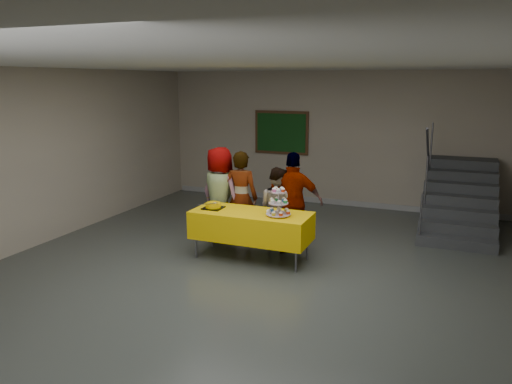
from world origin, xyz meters
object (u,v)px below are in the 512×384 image
Objects in this scene: schoolchild_a at (220,194)px; noticeboard at (281,133)px; schoolchild_b at (241,198)px; cupcake_stand at (278,204)px; bake_table at (251,225)px; schoolchild_d at (293,202)px; schoolchild_c at (277,208)px; staircase at (459,202)px; bear_cake at (213,205)px.

noticeboard reaches higher than schoolchild_a.
schoolchild_b is at bearing -82.34° from noticeboard.
bake_table is at bearing 173.83° from cupcake_stand.
schoolchild_d is at bearing -162.73° from schoolchild_a.
bake_table is 1.14× the size of schoolchild_d.
schoolchild_c is 1.08× the size of noticeboard.
staircase is (2.55, 3.22, -0.46)m from cupcake_stand.
cupcake_stand is 0.27× the size of schoolchild_b.
schoolchild_b is 1.16× the size of schoolchild_c.
cupcake_stand is at bearing -1.16° from bear_cake.
schoolchild_d is at bearing -135.60° from staircase.
schoolchild_a is 1.28× the size of noticeboard.
staircase is at bearing 40.98° from bear_cake.
staircase is (3.49, 2.51, -0.33)m from schoolchild_b.
staircase is (3.68, 3.19, -0.34)m from bear_cake.
bake_table is 4.38m from staircase.
bake_table is at bearing 118.11° from schoolchild_b.
schoolchild_a reaches higher than bear_cake.
cupcake_stand is 4.13m from staircase.
schoolchild_d reaches higher than schoolchild_b.
schoolchild_b reaches higher than schoolchild_c.
staircase is at bearing 46.30° from bake_table.
schoolchild_c is at bearing 71.42° from bake_table.
cupcake_stand is at bearing -6.17° from bake_table.
schoolchild_c is at bearing 170.29° from schoolchild_b.
schoolchild_d is at bearing 54.53° from bake_table.
noticeboard is (-0.27, 4.03, 0.77)m from bear_cake.
schoolchild_c is 3.67m from noticeboard.
schoolchild_c is 0.58× the size of staircase.
bake_table is 1.14m from schoolchild_a.
noticeboard is at bearing 108.93° from cupcake_stand.
cupcake_stand is at bearing 135.64° from schoolchild_b.
schoolchild_b reaches higher than cupcake_stand.
cupcake_stand is 0.34× the size of noticeboard.
schoolchild_d reaches higher than schoolchild_c.
schoolchild_a is (-0.88, 0.67, 0.28)m from bake_table.
schoolchild_c is 0.30m from schoolchild_d.
noticeboard is at bearing -89.67° from schoolchild_b.
schoolchild_b is (0.41, -0.01, -0.02)m from schoolchild_a.
schoolchild_d is at bearing 31.76° from bear_cake.
bear_cake is 0.15× the size of staircase.
bear_cake is at bearing -86.20° from noticeboard.
schoolchild_a is 4.64m from staircase.
noticeboard reaches higher than bake_table.
bear_cake is at bearing -139.02° from staircase.
bake_table is at bearing 2.49° from bear_cake.
bear_cake is at bearing 178.84° from cupcake_stand.
schoolchild_a is 1.36m from schoolchild_d.
bear_cake is 0.22× the size of schoolchild_d.
bear_cake is 4.11m from noticeboard.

